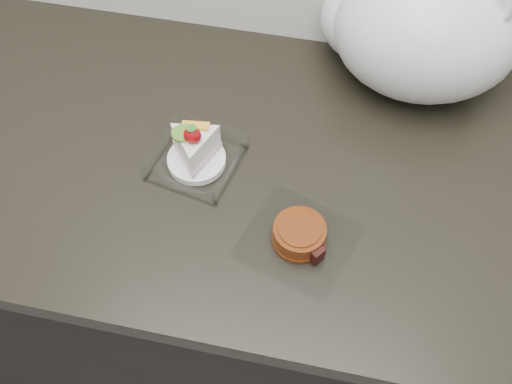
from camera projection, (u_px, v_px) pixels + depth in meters
name	position (u px, v px, depth m)	size (l,w,h in m)	color
counter	(260.00, 277.00, 1.32)	(2.04, 0.64, 0.90)	black
cake_tray	(196.00, 153.00, 0.92)	(0.15, 0.15, 0.10)	white
mooncake_wrap	(300.00, 236.00, 0.85)	(0.20, 0.19, 0.04)	white
plastic_bag	(415.00, 29.00, 0.96)	(0.38, 0.32, 0.29)	white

